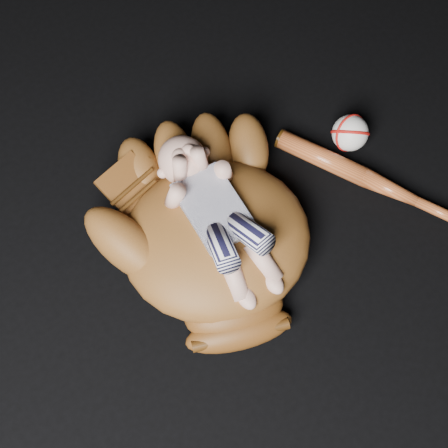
{
  "coord_description": "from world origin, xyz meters",
  "views": [
    {
      "loc": [
        -0.31,
        -0.32,
        1.19
      ],
      "look_at": [
        -0.01,
        0.06,
        0.09
      ],
      "focal_mm": 50.0,
      "sensor_mm": 36.0,
      "label": 1
    }
  ],
  "objects": [
    {
      "name": "baseball_glove",
      "position": [
        -0.04,
        0.06,
        0.08
      ],
      "size": [
        0.63,
        0.67,
        0.16
      ],
      "primitive_type": null,
      "rotation": [
        0.0,
        0.0,
        -0.41
      ],
      "color": "#5E3514",
      "rests_on": "ground"
    },
    {
      "name": "newborn_baby",
      "position": [
        -0.02,
        0.06,
        0.13
      ],
      "size": [
        0.21,
        0.38,
        0.15
      ],
      "primitive_type": null,
      "rotation": [
        0.0,
        0.0,
        -0.14
      ],
      "color": "#D79F8B",
      "rests_on": "baseball_glove"
    },
    {
      "name": "baseball_bat",
      "position": [
        0.32,
        -0.03,
        0.02
      ],
      "size": [
        0.22,
        0.43,
        0.04
      ],
      "primitive_type": null,
      "rotation": [
        0.0,
        0.0,
        0.41
      ],
      "color": "#AA4B21",
      "rests_on": "ground"
    },
    {
      "name": "baseball",
      "position": [
        0.35,
        0.08,
        0.04
      ],
      "size": [
        0.1,
        0.1,
        0.08
      ],
      "primitive_type": "sphere",
      "rotation": [
        0.0,
        0.0,
        -0.39
      ],
      "color": "white",
      "rests_on": "ground"
    }
  ]
}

